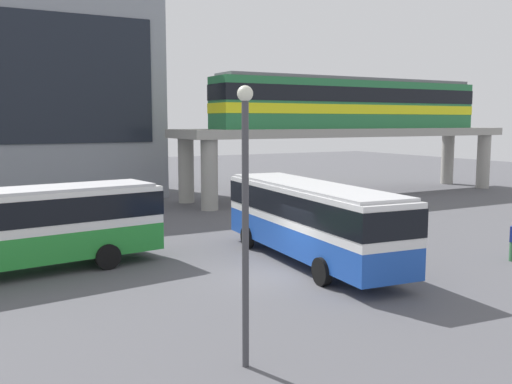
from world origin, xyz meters
name	(u,v)px	position (x,y,z in m)	size (l,w,h in m)	color
ground_plane	(176,231)	(0.00, 10.00, 0.00)	(120.00, 120.00, 0.00)	#515156
elevated_platform	(350,139)	(17.42, 17.83, 4.37)	(28.05, 5.58, 5.16)	#9E9B93
train	(352,103)	(17.59, 17.83, 7.13)	(23.10, 2.96, 3.84)	#26723F
bus_main	(310,214)	(2.38, 1.09, 1.99)	(3.46, 11.21, 3.22)	#1E4CB2
bus_secondary	(14,223)	(-8.32, 4.78, 1.99)	(11.28, 3.94, 3.22)	#268C33
bicycle_blue	(281,208)	(7.79, 12.21, 0.36)	(1.67, 0.76, 1.04)	black
bicycle_brown	(287,203)	(9.30, 13.97, 0.36)	(1.79, 0.23, 1.04)	black
bicycle_red	(316,200)	(11.83, 14.28, 0.36)	(1.79, 0.26, 1.04)	black
lamp_post	(245,205)	(-4.60, -6.55, 3.83)	(0.36, 0.36, 6.51)	#3F3F44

